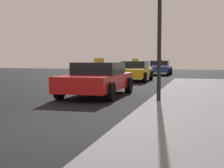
% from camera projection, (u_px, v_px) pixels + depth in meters
% --- Properties ---
extents(ground_plane, '(80.00, 80.00, 0.00)m').
position_uv_depth(ground_plane, '(6.00, 133.00, 6.02)').
color(ground_plane, black).
extents(street_lamp, '(0.36, 0.36, 4.02)m').
position_uv_depth(street_lamp, '(160.00, 7.00, 9.38)').
color(street_lamp, black).
rests_on(street_lamp, sidewalk).
extents(car_red, '(2.05, 4.45, 1.43)m').
position_uv_depth(car_red, '(98.00, 79.00, 12.16)').
color(car_red, red).
rests_on(car_red, ground_plane).
extents(car_yellow, '(1.94, 4.11, 1.43)m').
position_uv_depth(car_yellow, '(135.00, 71.00, 20.44)').
color(car_yellow, yellow).
rests_on(car_yellow, ground_plane).
extents(car_blue, '(2.00, 4.26, 1.43)m').
position_uv_depth(car_blue, '(160.00, 68.00, 28.84)').
color(car_blue, '#233899').
rests_on(car_blue, ground_plane).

